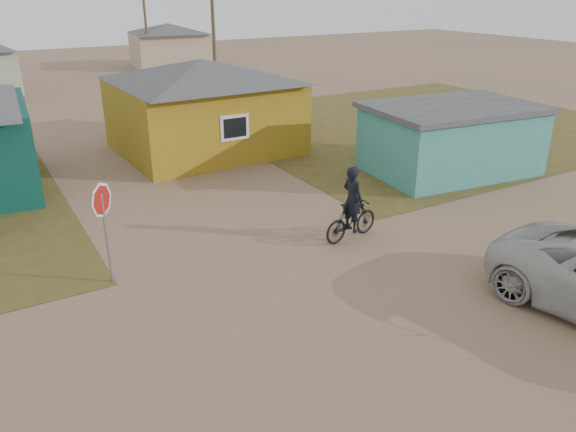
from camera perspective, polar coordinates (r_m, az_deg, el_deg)
name	(u,v)px	position (r m, az deg, el deg)	size (l,w,h in m)	color
ground	(347,318)	(12.65, 6.02, -10.23)	(120.00, 120.00, 0.00)	#8C6B51
grass_ne	(419,124)	(30.42, 13.19, 9.12)	(20.00, 18.00, 0.00)	brown
house_yellow	(204,105)	(24.65, -8.52, 11.13)	(7.72, 6.76, 3.90)	#9B7617
shed_turquoise	(451,138)	(22.55, 16.21, 7.59)	(6.71, 4.93, 2.60)	teal
house_beige_east	(169,45)	(51.41, -11.95, 16.68)	(6.95, 6.05, 3.60)	tan
utility_pole_near	(214,34)	(33.20, -7.56, 17.84)	(1.40, 0.20, 8.00)	brown
utility_pole_far	(145,19)	(48.58, -14.30, 18.86)	(1.40, 0.20, 8.00)	brown
stop_sign	(103,211)	(13.81, -18.27, 0.50)	(0.79, 0.38, 2.60)	gray
cyclist	(352,213)	(15.99, 6.49, 0.29)	(1.98, 0.82, 2.17)	black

